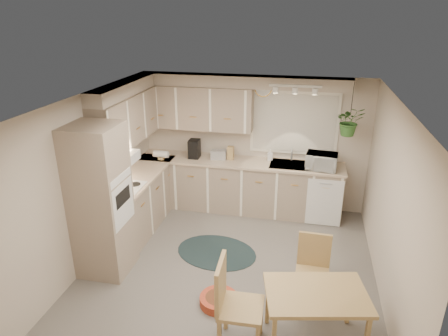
{
  "coord_description": "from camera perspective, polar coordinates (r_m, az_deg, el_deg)",
  "views": [
    {
      "loc": [
        0.92,
        -4.66,
        3.43
      ],
      "look_at": [
        -0.2,
        0.55,
        1.29
      ],
      "focal_mm": 32.0,
      "sensor_mm": 36.0,
      "label": 1
    }
  ],
  "objects": [
    {
      "name": "soffit_back",
      "position": [
        6.8,
        2.55,
        12.26
      ],
      "size": [
        3.6,
        0.3,
        0.2
      ],
      "primitive_type": "cube",
      "color": "#B9AB99",
      "rests_on": "wall_back"
    },
    {
      "name": "chair_left",
      "position": [
        4.45,
        2.48,
        -19.05
      ],
      "size": [
        0.5,
        0.5,
        1.04
      ],
      "primitive_type": "cube",
      "rotation": [
        0.0,
        0.0,
        -1.53
      ],
      "color": "tan",
      "rests_on": "floor"
    },
    {
      "name": "dishwasher_front",
      "position": [
        6.86,
        14.11,
        -4.86
      ],
      "size": [
        0.58,
        0.02,
        0.83
      ],
      "primitive_type": "cube",
      "color": "silver",
      "rests_on": "base_cab_back"
    },
    {
      "name": "soffit_left",
      "position": [
        6.41,
        -13.96,
        11.05
      ],
      "size": [
        0.3,
        2.0,
        0.2
      ],
      "primitive_type": "cube",
      "color": "#B9AB99",
      "rests_on": "wall_left"
    },
    {
      "name": "counter_left",
      "position": [
        6.62,
        -12.1,
        -0.96
      ],
      "size": [
        0.64,
        1.89,
        0.04
      ],
      "primitive_type": "cube",
      "color": "tan",
      "rests_on": "base_cab_left"
    },
    {
      "name": "coffee_maker",
      "position": [
        7.14,
        -4.26,
        2.76
      ],
      "size": [
        0.19,
        0.23,
        0.33
      ],
      "primitive_type": "cube",
      "rotation": [
        0.0,
        0.0,
        0.03
      ],
      "color": "black",
      "rests_on": "counter_back"
    },
    {
      "name": "dining_table",
      "position": [
        4.69,
        12.74,
        -20.14
      ],
      "size": [
        1.18,
        0.91,
        0.67
      ],
      "primitive_type": "cube",
      "rotation": [
        0.0,
        0.0,
        0.21
      ],
      "color": "tan",
      "rests_on": "floor"
    },
    {
      "name": "pet_bed",
      "position": [
        5.23,
        -0.76,
        -18.38
      ],
      "size": [
        0.5,
        0.5,
        0.11
      ],
      "primitive_type": "cylinder",
      "rotation": [
        0.0,
        0.0,
        0.05
      ],
      "color": "#B24523",
      "rests_on": "floor"
    },
    {
      "name": "microwave",
      "position": [
        6.78,
        13.77,
        1.17
      ],
      "size": [
        0.53,
        0.33,
        0.34
      ],
      "primitive_type": "imported",
      "rotation": [
        0.0,
        0.0,
        -0.1
      ],
      "color": "silver",
      "rests_on": "counter_back"
    },
    {
      "name": "oven_stack",
      "position": [
        5.55,
        -17.2,
        -4.6
      ],
      "size": [
        0.65,
        0.65,
        2.1
      ],
      "primitive_type": "cube",
      "color": "gray",
      "rests_on": "floor"
    },
    {
      "name": "counter_back",
      "position": [
        7.01,
        2.15,
        0.86
      ],
      "size": [
        3.64,
        0.64,
        0.04
      ],
      "primitive_type": "cube",
      "color": "tan",
      "rests_on": "base_cab_back"
    },
    {
      "name": "hanging_plant",
      "position": [
        6.62,
        17.47,
        5.97
      ],
      "size": [
        0.5,
        0.54,
        0.37
      ],
      "primitive_type": "imported",
      "rotation": [
        0.0,
        0.0,
        0.18
      ],
      "color": "#2F5E25",
      "rests_on": "ceiling"
    },
    {
      "name": "braided_rug",
      "position": [
        6.16,
        -1.08,
        -11.91
      ],
      "size": [
        1.37,
        1.13,
        0.01
      ],
      "primitive_type": "ellipsoid",
      "rotation": [
        0.0,
        0.0,
        -0.18
      ],
      "color": "black",
      "rests_on": "floor"
    },
    {
      "name": "window_frame",
      "position": [
        6.99,
        9.97,
        6.33
      ],
      "size": [
        1.5,
        0.02,
        1.1
      ],
      "primitive_type": "cube",
      "color": "silver",
      "rests_on": "wall_back"
    },
    {
      "name": "wall_front",
      "position": [
        3.52,
        -6.19,
        -17.6
      ],
      "size": [
        4.0,
        0.04,
        2.4
      ],
      "primitive_type": "cube",
      "color": "#B9AB99",
      "rests_on": "floor"
    },
    {
      "name": "floor",
      "position": [
        5.86,
        0.81,
        -13.97
      ],
      "size": [
        4.2,
        4.2,
        0.0
      ],
      "primitive_type": "plane",
      "color": "#605C54",
      "rests_on": "ground"
    },
    {
      "name": "upper_cab_back",
      "position": [
        7.05,
        -4.04,
        8.62
      ],
      "size": [
        2.0,
        0.35,
        0.75
      ],
      "primitive_type": "cube",
      "color": "gray",
      "rests_on": "wall_back"
    },
    {
      "name": "wall_back",
      "position": [
        7.18,
        4.19,
        3.69
      ],
      "size": [
        4.0,
        0.04,
        2.4
      ],
      "primitive_type": "cube",
      "color": "#B9AB99",
      "rests_on": "floor"
    },
    {
      "name": "wall_oven_face",
      "position": [
        5.41,
        -14.22,
        -4.99
      ],
      "size": [
        0.02,
        0.56,
        0.58
      ],
      "primitive_type": "cube",
      "color": "silver",
      "rests_on": "oven_stack"
    },
    {
      "name": "base_cab_left",
      "position": [
        6.81,
        -11.87,
        -4.6
      ],
      "size": [
        0.6,
        1.85,
        0.9
      ],
      "primitive_type": "cube",
      "color": "gray",
      "rests_on": "floor"
    },
    {
      "name": "range_hood",
      "position": [
        5.97,
        -14.73,
        1.22
      ],
      "size": [
        0.4,
        0.6,
        0.14
      ],
      "primitive_type": "cube",
      "color": "silver",
      "rests_on": "upper_cab_left"
    },
    {
      "name": "window_blinds",
      "position": [
        6.98,
        9.97,
        6.31
      ],
      "size": [
        1.4,
        0.02,
        1.0
      ],
      "primitive_type": "cube",
      "color": "silver",
      "rests_on": "wall_back"
    },
    {
      "name": "base_cab_back",
      "position": [
        7.21,
        2.11,
        -2.61
      ],
      "size": [
        3.6,
        0.6,
        0.9
      ],
      "primitive_type": "cube",
      "color": "gray",
      "rests_on": "floor"
    },
    {
      "name": "wall_clock",
      "position": [
        6.89,
        5.64,
        11.29
      ],
      "size": [
        0.3,
        0.03,
        0.3
      ],
      "primitive_type": "cylinder",
      "rotation": [
        1.57,
        0.0,
        0.0
      ],
      "color": "#DFAC4F",
      "rests_on": "wall_back"
    },
    {
      "name": "track_light_bar",
      "position": [
        6.31,
        10.16,
        11.48
      ],
      "size": [
        0.8,
        0.04,
        0.04
      ],
      "primitive_type": "cube",
      "color": "silver",
      "rests_on": "ceiling"
    },
    {
      "name": "sink",
      "position": [
        6.94,
        9.49,
        0.16
      ],
      "size": [
        0.7,
        0.48,
        0.1
      ],
      "primitive_type": "cube",
      "color": "#AAACB1",
      "rests_on": "counter_back"
    },
    {
      "name": "wall_left",
      "position": [
        5.94,
        -18.4,
        -1.39
      ],
      "size": [
        0.04,
        4.2,
        2.4
      ],
      "primitive_type": "cube",
      "color": "#B9AB99",
      "rests_on": "floor"
    },
    {
      "name": "toaster",
      "position": [
        7.08,
        -0.81,
        1.94
      ],
      "size": [
        0.29,
        0.19,
        0.16
      ],
      "primitive_type": "cube",
      "rotation": [
        0.0,
        0.0,
        0.14
      ],
      "color": "#AAACB1",
      "rests_on": "counter_back"
    },
    {
      "name": "knife_block",
      "position": [
        7.05,
        0.96,
        2.17
      ],
      "size": [
        0.11,
        0.11,
        0.23
      ],
      "primitive_type": "cube",
      "rotation": [
        0.0,
        0.0,
        -0.03
      ],
      "color": "tan",
      "rests_on": "counter_back"
    },
    {
      "name": "wall_right",
      "position": [
        5.28,
        22.77,
        -4.97
      ],
      "size": [
        0.04,
        4.2,
        2.4
      ],
      "primitive_type": "cube",
      "color": "#B9AB99",
      "rests_on": "floor"
    },
    {
      "name": "chair_back",
      "position": [
        5.1,
        12.5,
        -14.52
      ],
      "size": [
        0.43,
        0.43,
        0.9
      ],
      "primitive_type": "cube",
      "rotation": [
        0.0,
        0.0,
        3.12
      ],
      "color": "tan",
      "rests_on": "floor"
    },
    {
      "name": "upper_cab_left",
      "position": [
        6.5,
        -13.38,
        6.94
      ],
      "size": [
        0.35,
        2.0,
        0.75
      ],
      "primitive_type": "cube",
      "color": "gray",
      "rests_on": "wall_left"
    },
    {
      "name": "cooktop",
      "position": [
        6.13,
        -14.16,
        -2.78
      ],
      "size": [
        0.52,
        0.58,
        0.02
      ],
      "primitive_type": "cube",
      "color": "silver",
      "rests_on": "counter_left"
    },
    {
      "name": "soap_bottle",
      "position": [
        7.08,
        6.59,
        1.47
      ],
      "size": [
        0.11,
        0.2,
        0.09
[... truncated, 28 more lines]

